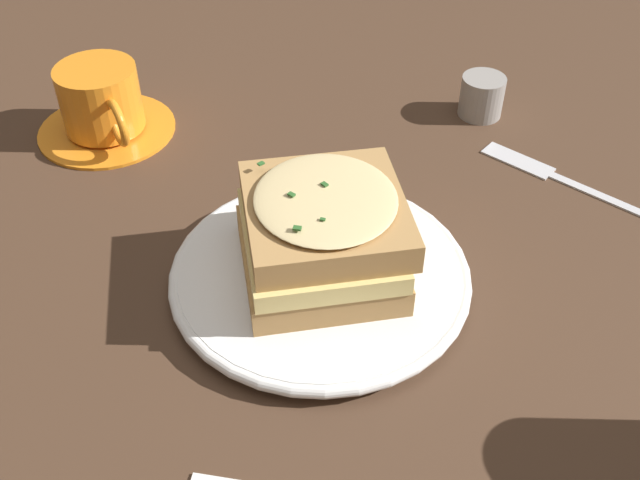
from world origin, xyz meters
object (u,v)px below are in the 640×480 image
object	(u,v)px
condiment_pot	(482,96)
sandwich	(322,234)
teacup_with_saucer	(102,105)
fork	(550,174)
dinner_plate	(320,276)

from	to	relation	value
condiment_pot	sandwich	bearing A→B (deg)	167.42
teacup_with_saucer	fork	size ratio (longest dim) A/B	0.77
fork	condiment_pot	distance (m)	0.12
sandwich	teacup_with_saucer	size ratio (longest dim) A/B	1.24
sandwich	condiment_pot	distance (m)	0.30
dinner_plate	sandwich	bearing A→B (deg)	-21.07
sandwich	teacup_with_saucer	distance (m)	0.31
condiment_pot	dinner_plate	bearing A→B (deg)	167.35
teacup_with_saucer	dinner_plate	bearing A→B (deg)	14.46
sandwich	condiment_pot	xyz separation A→B (m)	(0.29, -0.07, -0.03)
dinner_plate	teacup_with_saucer	distance (m)	0.31
fork	dinner_plate	bearing A→B (deg)	164.10
sandwich	fork	xyz separation A→B (m)	(0.21, -0.15, -0.05)
dinner_plate	fork	size ratio (longest dim) A/B	1.34
dinner_plate	teacup_with_saucer	world-z (taller)	teacup_with_saucer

